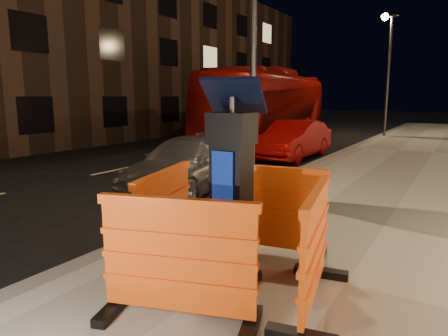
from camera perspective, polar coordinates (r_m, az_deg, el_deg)
The scene contains 13 objects.
ground_plane at distance 6.25m, azimuth -11.32°, elevation -10.70°, with size 120.00×120.00×0.00m, color black.
sidewalk at distance 4.86m, azimuth 16.87°, elevation -16.31°, with size 6.00×60.00×0.15m, color #9A978C.
kerb at distance 6.22m, azimuth -11.34°, elevation -10.05°, with size 0.30×60.00×0.15m, color slate.
parking_kiosk at distance 4.33m, azimuth 1.07°, elevation -3.17°, with size 0.67×0.67×2.12m, color black.
barrier_front at distance 3.73m, azimuth -6.58°, elevation -13.08°, with size 1.51×0.62×1.18m, color #FB5A12.
barrier_back at distance 5.26m, azimuth 6.34°, elevation -6.06°, with size 1.51×0.62×1.18m, color #FB5A12.
barrier_kerbside at distance 4.98m, azimuth -8.48°, elevation -7.05°, with size 1.51×0.62×1.18m, color #FB5A12.
barrier_bldgside at distance 4.09m, azimuth 12.82°, elevation -11.10°, with size 1.51×0.62×1.18m, color #FB5A12.
car_silver at distance 9.63m, azimuth -5.26°, elevation -3.08°, with size 1.73×4.26×1.24m, color #B9B9BE.
car_red at distance 14.61m, azimuth 9.82°, elevation 1.38°, with size 1.44×4.12×1.36m, color #A30A0C.
bus_doubledecker at distance 20.43m, azimuth 6.55°, elevation 3.95°, with size 2.88×12.33×3.43m, color maroon.
street_lamp_mid at distance 8.22m, azimuth 4.20°, elevation 16.77°, with size 0.12×0.12×6.00m, color #3F3F44.
street_lamp_far at distance 22.58m, azimuth 22.39°, elevation 11.86°, with size 0.12×0.12×6.00m, color #3F3F44.
Camera 1 is at (4.02, -4.24, 2.21)m, focal length 32.00 mm.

